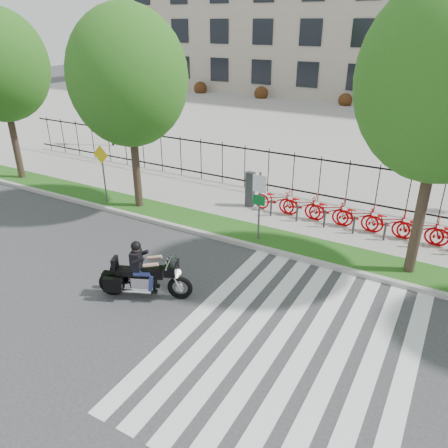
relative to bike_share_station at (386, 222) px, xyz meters
The scene contains 14 objects.
ground 9.15m from the bike_share_station, 127.97° to the right, with size 120.00×120.00×0.00m, color #313133.
curb 6.44m from the bike_share_station, 151.12° to the right, with size 60.00×0.20×0.15m, color #A19F98.
grass_verge 6.08m from the bike_share_station, 158.18° to the right, with size 60.00×1.50×0.15m, color #224E13.
sidewalk 5.65m from the bike_share_station, behind, with size 60.00×3.50×0.15m, color gray.
plaza 18.68m from the bike_share_station, 107.51° to the left, with size 80.00×34.00×0.10m, color gray.
crosswalk_stripes 7.27m from the bike_share_station, 96.28° to the right, with size 5.70×8.00×0.01m, color silver, non-canonical shape.
iron_fence 5.98m from the bike_share_station, 160.39° to the left, with size 30.00×0.06×2.00m, color black, non-canonical shape.
lamp_post_left 18.44m from the bike_share_station, 164.75° to the left, with size 1.06×0.70×4.25m.
street_tree_1 10.97m from the bike_share_station, 166.90° to the right, with size 4.55×4.55×7.82m.
street_tree_2 5.79m from the bike_share_station, 62.33° to the right, with size 4.76×4.76×8.46m.
bike_share_station is the anchor object (origin of this frame).
sign_pole_regulatory 4.82m from the bike_share_station, 146.12° to the right, with size 0.50×0.09×2.50m.
sign_pole_warning 11.53m from the bike_share_station, 166.83° to the right, with size 0.78×0.09×2.49m.
motorcycle_rider 9.00m from the bike_share_station, 125.85° to the right, with size 2.60×1.45×2.14m.
Camera 1 is at (7.58, -8.22, 7.27)m, focal length 35.00 mm.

